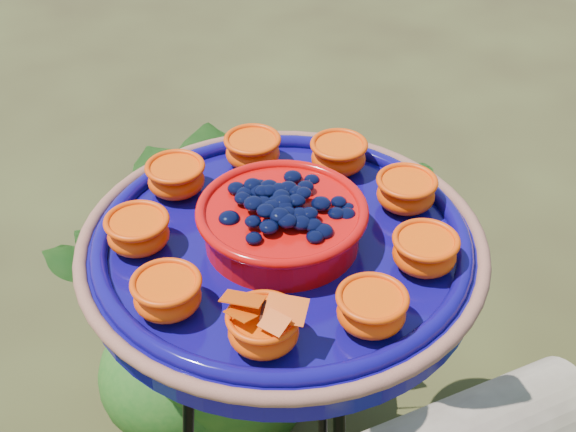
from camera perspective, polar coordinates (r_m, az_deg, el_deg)
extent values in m
torus|color=black|center=(0.94, -0.40, -4.19)|extent=(0.28, 0.28, 0.02)
cylinder|color=black|center=(1.34, 2.48, -14.36)|extent=(0.03, 0.09, 0.87)
cylinder|color=#0F0863|center=(0.92, -0.41, -2.73)|extent=(0.49, 0.49, 0.04)
torus|color=#A36A49|center=(0.90, -0.42, -1.87)|extent=(0.46, 0.46, 0.02)
torus|color=#0F0863|center=(0.90, -0.42, -1.68)|extent=(0.43, 0.43, 0.02)
cylinder|color=red|center=(0.89, -0.43, -0.70)|extent=(0.19, 0.19, 0.04)
torus|color=red|center=(0.88, -0.43, 0.41)|extent=(0.19, 0.19, 0.01)
ellipsoid|color=black|center=(0.87, -0.43, 0.72)|extent=(0.15, 0.15, 0.03)
ellipsoid|color=#FC3902|center=(0.87, 9.67, -2.72)|extent=(0.07, 0.07, 0.03)
cylinder|color=#FF5E05|center=(0.86, 9.78, -1.85)|extent=(0.06, 0.06, 0.01)
ellipsoid|color=#FC3902|center=(0.95, 8.36, 1.50)|extent=(0.07, 0.07, 0.03)
cylinder|color=#FF5E05|center=(0.94, 8.46, 2.34)|extent=(0.06, 0.06, 0.01)
ellipsoid|color=#FC3902|center=(1.01, 3.61, 4.13)|extent=(0.07, 0.07, 0.03)
cylinder|color=#FF5E05|center=(1.00, 3.64, 4.95)|extent=(0.06, 0.06, 0.01)
ellipsoid|color=#FC3902|center=(1.02, -2.52, 4.50)|extent=(0.07, 0.07, 0.03)
cylinder|color=#FF5E05|center=(1.01, -2.55, 5.32)|extent=(0.06, 0.06, 0.01)
ellipsoid|color=#FC3902|center=(0.98, -7.95, 2.51)|extent=(0.07, 0.07, 0.03)
cylinder|color=#FF5E05|center=(0.97, -8.03, 3.35)|extent=(0.06, 0.06, 0.01)
ellipsoid|color=#FC3902|center=(0.90, -10.58, -1.33)|extent=(0.07, 0.07, 0.03)
cylinder|color=#FF5E05|center=(0.89, -10.71, -0.47)|extent=(0.06, 0.06, 0.01)
ellipsoid|color=#FC3902|center=(0.82, -8.56, -5.73)|extent=(0.07, 0.07, 0.03)
cylinder|color=#FF5E05|center=(0.81, -8.67, -4.84)|extent=(0.06, 0.06, 0.01)
ellipsoid|color=#FC3902|center=(0.78, -1.76, -8.22)|extent=(0.07, 0.07, 0.03)
cylinder|color=#FF5E05|center=(0.76, -1.78, -7.32)|extent=(0.06, 0.06, 0.01)
ellipsoid|color=#FC3902|center=(0.80, 5.94, -6.84)|extent=(0.07, 0.07, 0.03)
cylinder|color=#FF5E05|center=(0.79, 6.02, -5.94)|extent=(0.06, 0.06, 0.01)
cylinder|color=black|center=(0.76, -1.80, -6.79)|extent=(0.01, 0.03, 0.00)
cube|color=#FF4E05|center=(0.76, -3.23, -5.89)|extent=(0.04, 0.03, 0.01)
cube|color=#FF4E05|center=(0.75, -0.14, -6.66)|extent=(0.04, 0.03, 0.01)
imported|color=#1B5316|center=(1.66, -3.44, -3.78)|extent=(0.93, 0.89, 0.79)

